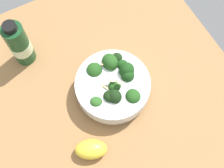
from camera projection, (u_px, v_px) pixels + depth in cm
name	position (u px, v px, depth cm)	size (l,w,h in cm)	color
ground_plane	(98.00, 101.00, 73.96)	(70.44, 70.44, 3.47)	#996D42
bowl_of_broccoli	(113.00, 83.00, 69.88)	(17.83, 17.83, 8.62)	white
lemon_wedge	(91.00, 149.00, 65.55)	(7.26, 4.50, 4.04)	yellow
bottle_tall	(19.00, 44.00, 70.86)	(5.22, 5.22, 14.52)	#194723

